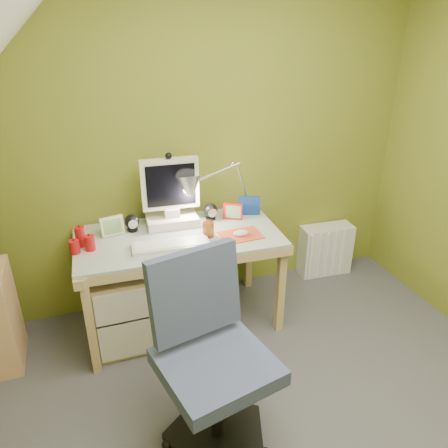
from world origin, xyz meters
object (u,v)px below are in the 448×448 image
object	(u,v)px
desk	(181,281)
task_chair	(216,363)
monitor	(170,185)
radiator	(325,250)
desk_lamp	(234,176)

from	to	relation	value
desk	task_chair	bearing A→B (deg)	-91.30
desk	monitor	distance (m)	0.66
monitor	radiator	size ratio (longest dim) A/B	1.31
monitor	desk_lamp	distance (m)	0.45
desk_lamp	radiator	size ratio (longest dim) A/B	1.37
radiator	monitor	bearing A→B (deg)	-172.63
desk	task_chair	world-z (taller)	task_chair
desk_lamp	radiator	world-z (taller)	desk_lamp
desk_lamp	monitor	bearing A→B (deg)	168.42
desk_lamp	task_chair	xyz separation A→B (m)	(-0.51, -1.17, -0.48)
monitor	radiator	bearing A→B (deg)	7.35
desk	radiator	bearing A→B (deg)	14.12
task_chair	radiator	size ratio (longest dim) A/B	2.42
desk_lamp	task_chair	world-z (taller)	desk_lamp
desk	monitor	world-z (taller)	monitor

